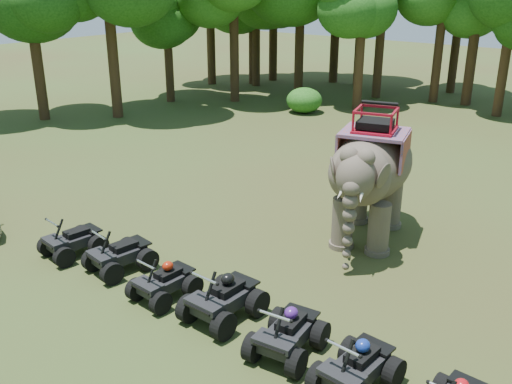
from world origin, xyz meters
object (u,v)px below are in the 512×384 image
Objects in this scene: atv_2 at (164,277)px; atv_4 at (288,327)px; atv_0 at (72,236)px; atv_1 at (119,249)px; atv_3 at (223,293)px; atv_5 at (358,361)px; elephant at (371,174)px.

atv_4 is (3.61, 0.08, 0.05)m from atv_2.
atv_0 is 0.96× the size of atv_1.
atv_1 reaches higher than atv_2.
atv_3 is at bearing 10.71° from atv_2.
atv_4 reaches higher than atv_1.
atv_3 reaches higher than atv_2.
atv_3 is 1.08× the size of atv_5.
atv_2 is (3.70, 0.02, -0.02)m from atv_0.
atv_0 is 3.70m from atv_2.
atv_3 is (1.71, 0.23, 0.09)m from atv_2.
atv_4 reaches higher than atv_5.
elephant is 2.83× the size of atv_5.
atv_4 is 1.01× the size of atv_5.
atv_1 is at bearing 14.93° from atv_0.
elephant is 6.14m from atv_3.
atv_5 is at bearing -9.38° from atv_4.
elephant reaches higher than atv_2.
elephant is at bearing 63.39° from atv_1.
atv_5 is (1.66, -0.05, -0.01)m from atv_4.
atv_3 is 3.56m from atv_5.
atv_5 is at bearing -79.36° from elephant.
atv_4 is at bearing 7.41° from atv_0.
atv_5 is (3.10, -6.18, -1.37)m from elephant.
atv_3 is 1.91m from atv_4.
elephant is 3.05× the size of atv_2.
atv_2 is (-2.16, -6.21, -1.42)m from elephant.
atv_2 is at bearing -125.19° from elephant.
atv_2 is at bearing -171.41° from atv_3.
atv_1 is 1.00× the size of atv_5.
atv_2 is at bearing 173.81° from atv_4.
atv_1 is at bearing -179.18° from atv_3.
elephant is 7.05m from atv_5.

